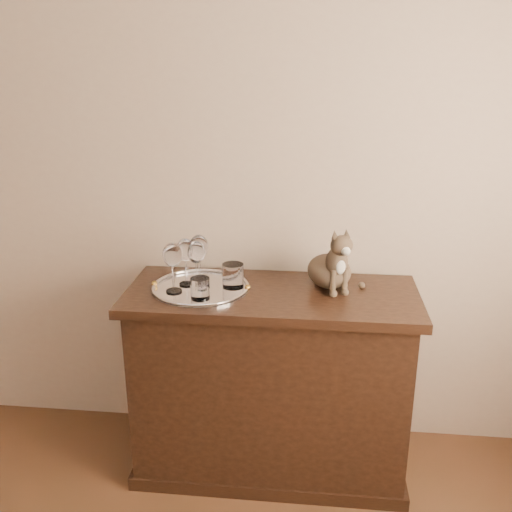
{
  "coord_description": "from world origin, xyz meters",
  "views": [
    {
      "loc": [
        0.77,
        -0.21,
        1.75
      ],
      "look_at": [
        0.53,
        1.95,
        1.0
      ],
      "focal_mm": 40.0,
      "sensor_mm": 36.0,
      "label": 1
    }
  ],
  "objects_px": {
    "wine_glass_b": "(199,259)",
    "cat": "(330,256)",
    "tumbler_b": "(200,288)",
    "tumbler_c": "(233,276)",
    "wine_glass_a": "(186,262)",
    "tray": "(201,289)",
    "sideboard": "(271,382)",
    "wine_glass_d": "(196,264)",
    "wine_glass_c": "(173,268)"
  },
  "relations": [
    {
      "from": "sideboard",
      "to": "wine_glass_d",
      "type": "xyz_separation_m",
      "value": [
        -0.31,
        0.01,
        0.53
      ]
    },
    {
      "from": "wine_glass_b",
      "to": "wine_glass_d",
      "type": "height_order",
      "value": "wine_glass_b"
    },
    {
      "from": "wine_glass_d",
      "to": "sideboard",
      "type": "bearing_deg",
      "value": -1.44
    },
    {
      "from": "wine_glass_b",
      "to": "tumbler_c",
      "type": "distance_m",
      "value": 0.16
    },
    {
      "from": "wine_glass_d",
      "to": "tumbler_c",
      "type": "distance_m",
      "value": 0.16
    },
    {
      "from": "tray",
      "to": "tumbler_c",
      "type": "bearing_deg",
      "value": 10.76
    },
    {
      "from": "tray",
      "to": "wine_glass_d",
      "type": "xyz_separation_m",
      "value": [
        -0.02,
        0.02,
        0.1
      ]
    },
    {
      "from": "tumbler_c",
      "to": "wine_glass_a",
      "type": "bearing_deg",
      "value": 178.27
    },
    {
      "from": "wine_glass_a",
      "to": "wine_glass_b",
      "type": "relative_size",
      "value": 0.96
    },
    {
      "from": "tumbler_b",
      "to": "wine_glass_b",
      "type": "bearing_deg",
      "value": 102.05
    },
    {
      "from": "tray",
      "to": "wine_glass_b",
      "type": "xyz_separation_m",
      "value": [
        -0.02,
        0.06,
        0.11
      ]
    },
    {
      "from": "wine_glass_b",
      "to": "tumbler_c",
      "type": "xyz_separation_m",
      "value": [
        0.15,
        -0.04,
        -0.05
      ]
    },
    {
      "from": "wine_glass_b",
      "to": "tumbler_b",
      "type": "bearing_deg",
      "value": -77.95
    },
    {
      "from": "sideboard",
      "to": "wine_glass_c",
      "type": "xyz_separation_m",
      "value": [
        -0.39,
        -0.06,
        0.54
      ]
    },
    {
      "from": "tray",
      "to": "wine_glass_d",
      "type": "height_order",
      "value": "wine_glass_d"
    },
    {
      "from": "sideboard",
      "to": "wine_glass_a",
      "type": "xyz_separation_m",
      "value": [
        -0.36,
        0.02,
        0.53
      ]
    },
    {
      "from": "sideboard",
      "to": "tumbler_c",
      "type": "distance_m",
      "value": 0.51
    },
    {
      "from": "wine_glass_b",
      "to": "tumbler_b",
      "type": "relative_size",
      "value": 2.43
    },
    {
      "from": "wine_glass_a",
      "to": "tumbler_b",
      "type": "height_order",
      "value": "wine_glass_a"
    },
    {
      "from": "tray",
      "to": "wine_glass_b",
      "type": "height_order",
      "value": "wine_glass_b"
    },
    {
      "from": "wine_glass_a",
      "to": "cat",
      "type": "height_order",
      "value": "cat"
    },
    {
      "from": "wine_glass_d",
      "to": "wine_glass_b",
      "type": "bearing_deg",
      "value": 86.51
    },
    {
      "from": "wine_glass_b",
      "to": "wine_glass_c",
      "type": "xyz_separation_m",
      "value": [
        -0.08,
        -0.11,
        -0.0
      ]
    },
    {
      "from": "tumbler_b",
      "to": "sideboard",
      "type": "bearing_deg",
      "value": 23.77
    },
    {
      "from": "wine_glass_d",
      "to": "tumbler_c",
      "type": "relative_size",
      "value": 1.95
    },
    {
      "from": "sideboard",
      "to": "wine_glass_d",
      "type": "height_order",
      "value": "wine_glass_d"
    },
    {
      "from": "wine_glass_c",
      "to": "sideboard",
      "type": "bearing_deg",
      "value": 8.58
    },
    {
      "from": "wine_glass_c",
      "to": "wine_glass_b",
      "type": "bearing_deg",
      "value": 52.92
    },
    {
      "from": "wine_glass_a",
      "to": "wine_glass_b",
      "type": "height_order",
      "value": "wine_glass_b"
    },
    {
      "from": "tray",
      "to": "wine_glass_a",
      "type": "relative_size",
      "value": 2.0
    },
    {
      "from": "wine_glass_d",
      "to": "tumbler_c",
      "type": "height_order",
      "value": "wine_glass_d"
    },
    {
      "from": "tray",
      "to": "tumbler_b",
      "type": "xyz_separation_m",
      "value": [
        0.02,
        -0.11,
        0.05
      ]
    },
    {
      "from": "wine_glass_d",
      "to": "wine_glass_c",
      "type": "bearing_deg",
      "value": -140.7
    },
    {
      "from": "tray",
      "to": "wine_glass_a",
      "type": "height_order",
      "value": "wine_glass_a"
    },
    {
      "from": "wine_glass_b",
      "to": "wine_glass_d",
      "type": "bearing_deg",
      "value": -93.49
    },
    {
      "from": "tumbler_c",
      "to": "cat",
      "type": "height_order",
      "value": "cat"
    },
    {
      "from": "sideboard",
      "to": "wine_glass_a",
      "type": "relative_size",
      "value": 6.01
    },
    {
      "from": "wine_glass_a",
      "to": "tumbler_b",
      "type": "distance_m",
      "value": 0.18
    },
    {
      "from": "sideboard",
      "to": "wine_glass_b",
      "type": "height_order",
      "value": "wine_glass_b"
    },
    {
      "from": "wine_glass_c",
      "to": "wine_glass_d",
      "type": "bearing_deg",
      "value": 39.3
    },
    {
      "from": "sideboard",
      "to": "tray",
      "type": "bearing_deg",
      "value": -178.19
    },
    {
      "from": "tumbler_c",
      "to": "cat",
      "type": "distance_m",
      "value": 0.41
    },
    {
      "from": "sideboard",
      "to": "cat",
      "type": "bearing_deg",
      "value": 20.16
    },
    {
      "from": "tumbler_c",
      "to": "tray",
      "type": "bearing_deg",
      "value": -169.24
    },
    {
      "from": "wine_glass_a",
      "to": "wine_glass_d",
      "type": "bearing_deg",
      "value": -16.19
    },
    {
      "from": "tray",
      "to": "cat",
      "type": "distance_m",
      "value": 0.55
    },
    {
      "from": "wine_glass_c",
      "to": "tumbler_b",
      "type": "distance_m",
      "value": 0.15
    },
    {
      "from": "cat",
      "to": "wine_glass_c",
      "type": "bearing_deg",
      "value": 169.51
    },
    {
      "from": "tumbler_c",
      "to": "tumbler_b",
      "type": "bearing_deg",
      "value": -129.13
    },
    {
      "from": "wine_glass_b",
      "to": "cat",
      "type": "distance_m",
      "value": 0.54
    }
  ]
}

